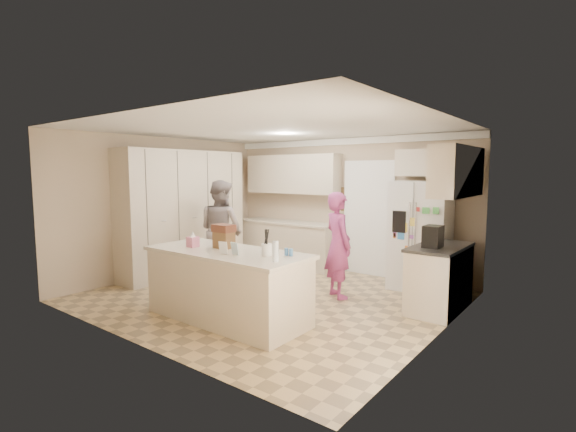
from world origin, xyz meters
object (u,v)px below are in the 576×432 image
Objects in this scene: coffee_maker at (433,236)px; island_base at (227,287)px; refrigerator at (420,236)px; tissue_box at (193,242)px; dollhouse_body at (224,240)px; teen_girl at (338,245)px; utensil_crock at (267,250)px; teen_boy at (221,230)px.

coffee_maker reaches higher than island_base.
tissue_box is at bearing -127.00° from refrigerator.
teen_girl is (0.79, 1.66, -0.21)m from dollhouse_body.
dollhouse_body is at bearing 176.42° from utensil_crock.
coffee_maker is at bearing -171.52° from teen_boy.
refrigerator is 1.48m from teen_girl.
island_base is at bearing -175.60° from utensil_crock.
dollhouse_body is at bearing 96.55° from teen_girl.
refrigerator reaches higher than teen_girl.
island_base is 0.62m from dollhouse_body.
teen_boy is (-1.05, 1.52, -0.09)m from tissue_box.
teen_girl is at bearing 70.07° from island_base.
refrigerator is at bearing -152.43° from teen_boy.
teen_girl is at bearing -128.64° from refrigerator.
coffee_maker is (0.56, -1.07, 0.17)m from refrigerator.
teen_girl reaches higher than dollhouse_body.
utensil_crock is 1.21m from tissue_box.
utensil_crock is 1.72m from teen_girl.
coffee_maker is at bearing 37.57° from tissue_box.
island_base is at bearing 102.01° from teen_girl.
dollhouse_body reaches higher than tissue_box.
island_base is at bearing -137.17° from coffee_maker.
island_base is at bearing -33.69° from dollhouse_body.
refrigerator is 1.00× the size of teen_boy.
coffee_maker is 2.32m from utensil_crock.
coffee_maker is 0.17× the size of teen_boy.
teen_girl is (-0.85, -1.20, -0.08)m from refrigerator.
tissue_box is (-0.55, -0.10, 0.56)m from island_base.
utensil_crock is (-1.40, -1.85, -0.07)m from coffee_maker.
teen_boy is at bearing 137.78° from dollhouse_body.
teen_girl reaches higher than island_base.
utensil_crock reaches higher than tissue_box.
coffee_maker is at bearing -65.71° from refrigerator.
teen_girl reaches higher than utensil_crock.
teen_boy is (-3.09, -1.55, 0.00)m from refrigerator.
tissue_box is 0.08× the size of teen_boy.
refrigerator is at bearing -93.36° from teen_girl.
utensil_crock is (-0.84, -2.92, 0.10)m from refrigerator.
refrigerator is 1.10× the size of teen_girl.
island_base is 0.86m from utensil_crock.
island_base is 1.22× the size of teen_boy.
teen_girl is (2.24, 0.35, -0.08)m from teen_boy.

